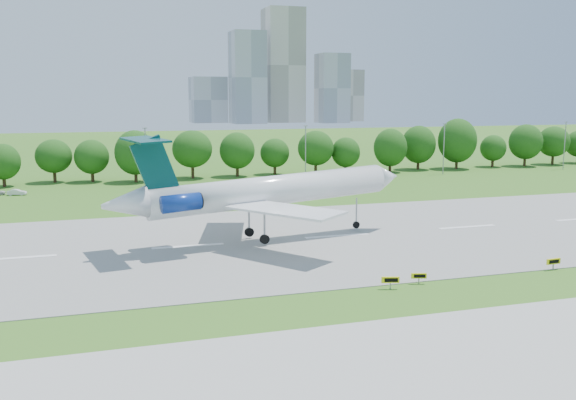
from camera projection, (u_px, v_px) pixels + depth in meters
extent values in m
plane|color=#2F6119|center=(432.00, 289.00, 62.40)|extent=(600.00, 600.00, 0.00)
cube|color=gray|center=(337.00, 236.00, 85.95)|extent=(400.00, 45.00, 0.08)
cube|color=#ADADA8|center=(562.00, 361.00, 45.43)|extent=(400.00, 23.00, 0.08)
cylinder|color=#382314|center=(143.00, 172.00, 142.91)|extent=(0.70, 0.70, 3.60)
sphere|color=#164310|center=(142.00, 153.00, 142.20)|extent=(8.40, 8.40, 8.40)
cylinder|color=#382314|center=(312.00, 167.00, 154.68)|extent=(0.70, 0.70, 3.60)
sphere|color=#164310|center=(312.00, 148.00, 153.97)|extent=(8.40, 8.40, 8.40)
cylinder|color=#382314|center=(457.00, 162.00, 166.45)|extent=(0.70, 0.70, 3.60)
sphere|color=#164310|center=(457.00, 145.00, 165.74)|extent=(8.40, 8.40, 8.40)
cylinder|color=gray|center=(146.00, 158.00, 132.81)|extent=(0.24, 0.24, 12.00)
cube|color=gray|center=(145.00, 128.00, 131.83)|extent=(0.90, 0.25, 0.18)
cylinder|color=gray|center=(306.00, 153.00, 143.11)|extent=(0.24, 0.24, 12.00)
cube|color=gray|center=(306.00, 126.00, 142.13)|extent=(0.90, 0.25, 0.18)
cylinder|color=gray|center=(444.00, 149.00, 153.41)|extent=(0.24, 0.24, 12.00)
cube|color=gray|center=(445.00, 124.00, 152.43)|extent=(0.90, 0.25, 0.18)
cylinder|color=gray|center=(565.00, 146.00, 163.71)|extent=(0.24, 0.24, 12.00)
cube|color=gray|center=(566.00, 122.00, 162.73)|extent=(0.90, 0.25, 0.18)
cube|color=#B2B2B7|center=(248.00, 78.00, 437.54)|extent=(22.00, 22.00, 62.00)
cube|color=beige|center=(283.00, 66.00, 459.06)|extent=(26.00, 26.00, 80.00)
cube|color=#B2B2B7|center=(332.00, 88.00, 451.61)|extent=(20.00, 20.00, 48.00)
cube|color=beige|center=(348.00, 96.00, 482.73)|extent=(18.00, 18.00, 38.00)
cube|color=#B2B2B7|center=(208.00, 100.00, 456.73)|extent=(24.00, 24.00, 32.00)
cylinder|color=white|center=(272.00, 191.00, 82.21)|extent=(32.81, 9.33, 5.07)
cone|color=white|center=(387.00, 177.00, 90.22)|extent=(4.21, 4.36, 3.93)
cone|color=white|center=(124.00, 204.00, 73.75)|extent=(5.92, 4.65, 4.00)
cube|color=white|center=(285.00, 210.00, 74.86)|extent=(12.51, 14.67, 0.48)
cube|color=white|center=(235.00, 193.00, 88.18)|extent=(8.92, 15.02, 0.48)
cube|color=#053D3F|center=(155.00, 166.00, 74.74)|extent=(5.72, 1.51, 7.38)
cube|color=#053D3F|center=(144.00, 140.00, 73.75)|extent=(5.19, 10.74, 0.37)
cylinder|color=navy|center=(181.00, 203.00, 73.90)|extent=(4.91, 2.82, 2.24)
cylinder|color=navy|center=(167.00, 196.00, 78.85)|extent=(4.91, 2.82, 2.24)
cylinder|color=gray|center=(356.00, 211.00, 88.69)|extent=(0.22, 0.22, 3.79)
cylinder|color=black|center=(356.00, 225.00, 89.00)|extent=(1.02, 0.49, 0.98)
cylinder|color=gray|center=(265.00, 224.00, 79.75)|extent=(0.26, 0.26, 3.79)
cylinder|color=black|center=(265.00, 239.00, 80.05)|extent=(1.26, 0.68, 1.19)
cylinder|color=gray|center=(249.00, 218.00, 83.94)|extent=(0.26, 0.26, 3.79)
cylinder|color=black|center=(249.00, 232.00, 84.24)|extent=(1.26, 0.68, 1.19)
cube|color=gray|center=(419.00, 281.00, 64.19)|extent=(0.12, 0.12, 0.68)
cube|color=yellow|center=(419.00, 276.00, 64.11)|extent=(1.55, 0.60, 0.54)
cube|color=black|center=(419.00, 276.00, 64.00)|extent=(1.13, 0.34, 0.34)
cube|color=gray|center=(390.00, 285.00, 62.44)|extent=(0.14, 0.14, 0.77)
cube|color=yellow|center=(390.00, 280.00, 62.35)|extent=(1.74, 0.69, 0.60)
cube|color=black|center=(391.00, 280.00, 62.23)|extent=(1.27, 0.39, 0.38)
cube|color=gray|center=(553.00, 266.00, 69.38)|extent=(0.12, 0.12, 0.77)
cube|color=yellow|center=(553.00, 261.00, 69.29)|extent=(1.78, 0.32, 0.61)
cube|color=black|center=(554.00, 262.00, 69.18)|extent=(1.32, 0.11, 0.39)
imported|color=silver|center=(17.00, 192.00, 121.68)|extent=(3.59, 1.76, 1.13)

